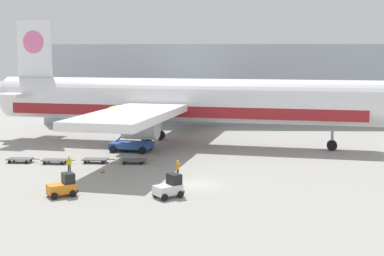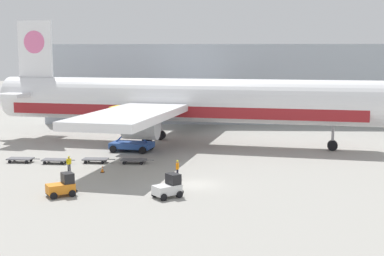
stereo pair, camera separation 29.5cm
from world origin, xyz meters
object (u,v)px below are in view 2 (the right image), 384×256
Objects in this scene: baggage_dolly_lead at (20,159)px; baggage_dolly_second at (55,160)px; traffic_cone_near at (102,169)px; baggage_dolly_third at (96,159)px; airplane_main at (177,102)px; baggage_tug_foreground at (62,186)px; ground_crew_far at (69,163)px; ground_crew_near at (177,167)px; scissor_lift_loader at (132,134)px; baggage_dolly_trail at (134,160)px; baggage_tug_mid at (169,187)px.

baggage_dolly_second is (4.15, -0.51, 0.00)m from baggage_dolly_lead.
traffic_cone_near reaches higher than baggage_dolly_second.
baggage_dolly_third is at bearing 10.32° from baggage_dolly_second.
baggage_dolly_lead is at bearing -131.25° from airplane_main.
ground_crew_far is (-1.99, 9.61, 0.10)m from baggage_tug_foreground.
ground_crew_near is at bearing -17.69° from baggage_dolly_lead.
baggage_tug_foreground is 0.75× the size of baggage_dolly_third.
baggage_tug_foreground is at bearing -95.34° from airplane_main.
baggage_tug_foreground reaches higher than baggage_dolly_third.
baggage_tug_foreground is 3.70× the size of traffic_cone_near.
baggage_tug_foreground is at bearing -99.44° from traffic_cone_near.
ground_crew_far is (-4.82, -12.26, -1.18)m from scissor_lift_loader.
scissor_lift_loader reaches higher than traffic_cone_near.
ground_crew_far is at bearing 176.82° from traffic_cone_near.
baggage_dolly_lead is 11.53m from traffic_cone_near.
airplane_main reaches higher than ground_crew_far.
baggage_tug_foreground is at bearing -85.77° from baggage_dolly_third.
baggage_dolly_trail is 2.10× the size of ground_crew_near.
airplane_main is 21.11m from ground_crew_far.
airplane_main reaches higher than traffic_cone_near.
airplane_main is 29.05m from baggage_tug_foreground.
ground_crew_far is (6.86, -4.75, 0.58)m from baggage_dolly_lead.
baggage_dolly_second is 2.24× the size of ground_crew_far.
baggage_tug_foreground is 1.58× the size of ground_crew_near.
baggage_dolly_lead is (-11.68, -7.51, -1.76)m from scissor_lift_loader.
ground_crew_far reaches higher than baggage_dolly_third.
baggage_dolly_lead is 13.04m from baggage_dolly_trail.
baggage_dolly_trail is (4.19, 14.13, -0.49)m from baggage_tug_foreground.
baggage_dolly_lead is 19.70m from ground_crew_near.
baggage_dolly_trail is (1.36, -7.73, -1.76)m from scissor_lift_loader.
baggage_dolly_trail is at bearing 71.68° from baggage_tug_mid.
ground_crew_far is at bearing 101.28° from baggage_tug_mid.
airplane_main is 19.96m from traffic_cone_near.
baggage_tug_foreground is 14.75m from baggage_dolly_trail.
baggage_tug_mid is (6.42, -21.96, -1.28)m from scissor_lift_loader.
baggage_dolly_third is 1.00× the size of baggage_dolly_trail.
baggage_tug_foreground is (-8.30, -27.40, -4.96)m from airplane_main.
baggage_tug_foreground is 16.88m from baggage_dolly_lead.
baggage_tug_foreground is 0.75× the size of baggage_dolly_second.
baggage_tug_foreground is 12.01m from ground_crew_near.
traffic_cone_near is (10.41, -4.95, -0.02)m from baggage_dolly_lead.
baggage_tug_mid is 0.75× the size of baggage_dolly_second.
baggage_tug_mid is at bearing -51.05° from traffic_cone_near.
baggage_dolly_third is (-0.23, 14.40, -0.49)m from baggage_tug_foreground.
airplane_main is 15.37× the size of baggage_dolly_third.
ground_crew_far is at bearing -140.45° from baggage_dolly_trail.
baggage_dolly_trail is 2.24× the size of ground_crew_far.
ground_crew_near is at bearing -53.78° from scissor_lift_loader.
ground_crew_far is at bearing -54.14° from baggage_dolly_second.
baggage_dolly_third is at bearing 59.27° from baggage_tug_foreground.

